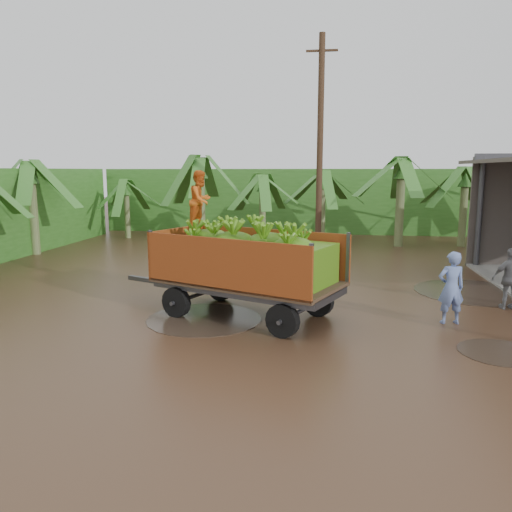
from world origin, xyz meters
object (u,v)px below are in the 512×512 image
Objects in this scene: banana_trailer at (246,262)px; man_grey at (511,279)px; utility_pole at (320,148)px; man_blue at (451,288)px.

banana_trailer reaches higher than man_grey.
banana_trailer is 9.02m from utility_pole.
utility_pole is at bearing 102.56° from banana_trailer.
man_blue is at bearing 35.65° from man_grey.
man_grey is at bearing -53.43° from utility_pole.
man_grey is 0.18× the size of utility_pole.
utility_pole is at bearing -57.21° from man_grey.
utility_pole is at bearing -79.57° from man_blue.
utility_pole is (1.55, 8.35, 3.02)m from banana_trailer.
utility_pole reaches higher than man_blue.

